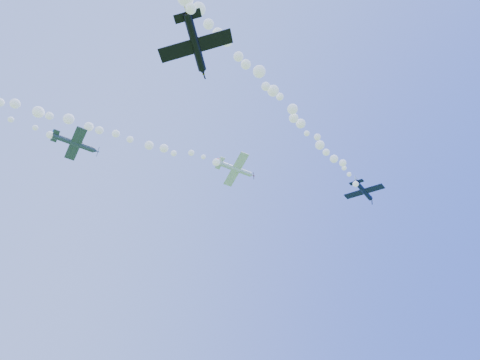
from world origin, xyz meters
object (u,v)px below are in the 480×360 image
plane_white (236,169)px  plane_navy (364,191)px  plane_black (196,45)px  plane_grey (75,143)px

plane_white → plane_navy: 24.83m
plane_navy → plane_black: bearing=-176.3°
plane_grey → plane_black: size_ratio=1.24×
plane_navy → plane_black: (-44.18, -19.18, -13.96)m
plane_white → plane_navy: (22.94, -9.29, -2.04)m
plane_white → plane_grey: plane_white is taller
plane_white → plane_navy: bearing=-15.0°
plane_navy → plane_grey: plane_navy is taller
plane_white → plane_grey: bearing=-176.1°
plane_black → plane_grey: bearing=52.9°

